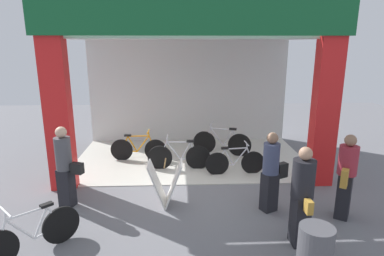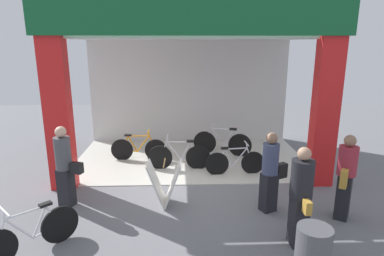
{
  "view_description": "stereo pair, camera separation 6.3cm",
  "coord_description": "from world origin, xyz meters",
  "px_view_note": "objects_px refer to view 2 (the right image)",
  "views": [
    {
      "loc": [
        -0.35,
        -7.17,
        3.27
      ],
      "look_at": [
        0.0,
        0.93,
        1.15
      ],
      "focal_mm": 30.9,
      "sensor_mm": 36.0,
      "label": 1
    },
    {
      "loc": [
        -0.29,
        -7.17,
        3.27
      ],
      "look_at": [
        0.0,
        0.93,
        1.15
      ],
      "focal_mm": 30.9,
      "sensor_mm": 36.0,
      "label": 2
    }
  ],
  "objects_px": {
    "bicycle_parked_0": "(30,234)",
    "sandwich_board_sign": "(165,184)",
    "pedestrian_3": "(65,166)",
    "bicycle_inside_2": "(179,156)",
    "bicycle_inside_0": "(222,143)",
    "pedestrian_0": "(301,196)",
    "bicycle_inside_1": "(235,162)",
    "pedestrian_1": "(346,176)",
    "pedestrian_2": "(270,172)",
    "bicycle_inside_3": "(139,149)"
  },
  "relations": [
    {
      "from": "pedestrian_0",
      "to": "pedestrian_1",
      "type": "relative_size",
      "value": 1.03
    },
    {
      "from": "bicycle_inside_2",
      "to": "pedestrian_3",
      "type": "bearing_deg",
      "value": -140.07
    },
    {
      "from": "bicycle_inside_2",
      "to": "bicycle_parked_0",
      "type": "height_order",
      "value": "bicycle_inside_2"
    },
    {
      "from": "bicycle_inside_1",
      "to": "bicycle_inside_2",
      "type": "distance_m",
      "value": 1.46
    },
    {
      "from": "bicycle_inside_2",
      "to": "bicycle_parked_0",
      "type": "distance_m",
      "value": 4.24
    },
    {
      "from": "bicycle_inside_0",
      "to": "bicycle_inside_1",
      "type": "xyz_separation_m",
      "value": [
        0.13,
        -1.51,
        -0.05
      ]
    },
    {
      "from": "sandwich_board_sign",
      "to": "pedestrian_1",
      "type": "xyz_separation_m",
      "value": [
        3.39,
        -0.66,
        0.39
      ]
    },
    {
      "from": "bicycle_parked_0",
      "to": "pedestrian_3",
      "type": "height_order",
      "value": "pedestrian_3"
    },
    {
      "from": "pedestrian_1",
      "to": "pedestrian_3",
      "type": "distance_m",
      "value": 5.43
    },
    {
      "from": "bicycle_inside_1",
      "to": "bicycle_parked_0",
      "type": "distance_m",
      "value": 4.87
    },
    {
      "from": "pedestrian_0",
      "to": "bicycle_parked_0",
      "type": "bearing_deg",
      "value": -178.43
    },
    {
      "from": "pedestrian_0",
      "to": "pedestrian_2",
      "type": "relative_size",
      "value": 1.05
    },
    {
      "from": "pedestrian_3",
      "to": "sandwich_board_sign",
      "type": "bearing_deg",
      "value": -1.12
    },
    {
      "from": "pedestrian_1",
      "to": "pedestrian_2",
      "type": "distance_m",
      "value": 1.36
    },
    {
      "from": "pedestrian_1",
      "to": "pedestrian_3",
      "type": "xyz_separation_m",
      "value": [
        -5.38,
        0.7,
        0.01
      ]
    },
    {
      "from": "bicycle_parked_0",
      "to": "pedestrian_0",
      "type": "relative_size",
      "value": 0.7
    },
    {
      "from": "bicycle_parked_0",
      "to": "pedestrian_0",
      "type": "distance_m",
      "value": 4.32
    },
    {
      "from": "bicycle_parked_0",
      "to": "bicycle_inside_3",
      "type": "bearing_deg",
      "value": 74.48
    },
    {
      "from": "sandwich_board_sign",
      "to": "pedestrian_3",
      "type": "bearing_deg",
      "value": 178.88
    },
    {
      "from": "bicycle_inside_2",
      "to": "pedestrian_0",
      "type": "height_order",
      "value": "pedestrian_0"
    },
    {
      "from": "bicycle_inside_1",
      "to": "pedestrian_1",
      "type": "bearing_deg",
      "value": -52.36
    },
    {
      "from": "bicycle_inside_1",
      "to": "sandwich_board_sign",
      "type": "height_order",
      "value": "sandwich_board_sign"
    },
    {
      "from": "bicycle_parked_0",
      "to": "pedestrian_2",
      "type": "bearing_deg",
      "value": 17.27
    },
    {
      "from": "bicycle_inside_2",
      "to": "pedestrian_2",
      "type": "relative_size",
      "value": 1.02
    },
    {
      "from": "bicycle_inside_3",
      "to": "bicycle_inside_2",
      "type": "bearing_deg",
      "value": -31.91
    },
    {
      "from": "bicycle_inside_3",
      "to": "pedestrian_3",
      "type": "relative_size",
      "value": 0.94
    },
    {
      "from": "bicycle_inside_0",
      "to": "sandwich_board_sign",
      "type": "xyz_separation_m",
      "value": [
        -1.56,
        -3.05,
        0.08
      ]
    },
    {
      "from": "bicycle_inside_0",
      "to": "bicycle_parked_0",
      "type": "height_order",
      "value": "bicycle_inside_0"
    },
    {
      "from": "bicycle_inside_1",
      "to": "pedestrian_0",
      "type": "bearing_deg",
      "value": -79.52
    },
    {
      "from": "pedestrian_0",
      "to": "bicycle_inside_3",
      "type": "bearing_deg",
      "value": 126.91
    },
    {
      "from": "pedestrian_3",
      "to": "bicycle_inside_0",
      "type": "bearing_deg",
      "value": 40.27
    },
    {
      "from": "pedestrian_2",
      "to": "pedestrian_3",
      "type": "height_order",
      "value": "pedestrian_3"
    },
    {
      "from": "bicycle_inside_1",
      "to": "pedestrian_2",
      "type": "bearing_deg",
      "value": -78.3
    },
    {
      "from": "bicycle_inside_0",
      "to": "pedestrian_0",
      "type": "bearing_deg",
      "value": -81.37
    },
    {
      "from": "sandwich_board_sign",
      "to": "pedestrian_1",
      "type": "relative_size",
      "value": 0.57
    },
    {
      "from": "bicycle_inside_3",
      "to": "pedestrian_1",
      "type": "bearing_deg",
      "value": -38.07
    },
    {
      "from": "bicycle_inside_1",
      "to": "bicycle_parked_0",
      "type": "relative_size",
      "value": 1.28
    },
    {
      "from": "bicycle_inside_2",
      "to": "bicycle_inside_0",
      "type": "bearing_deg",
      "value": 40.86
    },
    {
      "from": "bicycle_inside_1",
      "to": "pedestrian_3",
      "type": "bearing_deg",
      "value": -157.88
    },
    {
      "from": "bicycle_inside_1",
      "to": "pedestrian_1",
      "type": "relative_size",
      "value": 0.92
    },
    {
      "from": "bicycle_inside_1",
      "to": "pedestrian_0",
      "type": "height_order",
      "value": "pedestrian_0"
    },
    {
      "from": "bicycle_parked_0",
      "to": "pedestrian_3",
      "type": "xyz_separation_m",
      "value": [
        0.04,
        1.63,
        0.5
      ]
    },
    {
      "from": "sandwich_board_sign",
      "to": "pedestrian_0",
      "type": "distance_m",
      "value": 2.72
    },
    {
      "from": "pedestrian_1",
      "to": "pedestrian_2",
      "type": "height_order",
      "value": "pedestrian_1"
    },
    {
      "from": "bicycle_inside_1",
      "to": "pedestrian_2",
      "type": "xyz_separation_m",
      "value": [
        0.38,
        -1.85,
        0.49
      ]
    },
    {
      "from": "bicycle_parked_0",
      "to": "sandwich_board_sign",
      "type": "relative_size",
      "value": 1.27
    },
    {
      "from": "pedestrian_1",
      "to": "bicycle_inside_2",
      "type": "bearing_deg",
      "value": 139.88
    },
    {
      "from": "bicycle_inside_1",
      "to": "bicycle_inside_2",
      "type": "relative_size",
      "value": 0.92
    },
    {
      "from": "bicycle_inside_3",
      "to": "pedestrian_0",
      "type": "relative_size",
      "value": 0.93
    },
    {
      "from": "bicycle_inside_3",
      "to": "pedestrian_2",
      "type": "height_order",
      "value": "pedestrian_2"
    }
  ]
}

